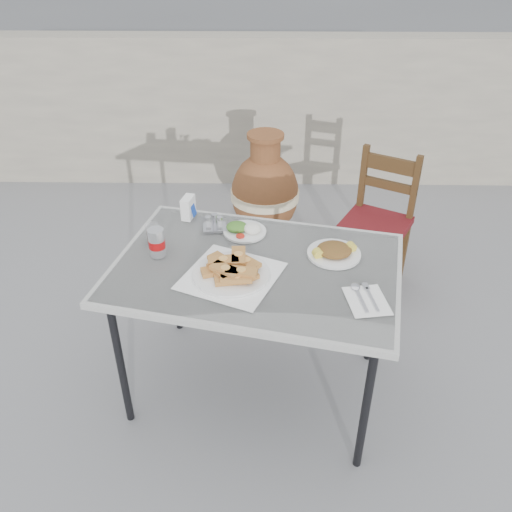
{
  "coord_description": "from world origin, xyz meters",
  "views": [
    {
      "loc": [
        -0.11,
        -1.89,
        2.09
      ],
      "look_at": [
        -0.14,
        0.09,
        0.76
      ],
      "focal_mm": 38.0,
      "sensor_mm": 36.0,
      "label": 1
    }
  ],
  "objects_px": {
    "pide_plate": "(231,269)",
    "salad_chopped_plate": "(334,251)",
    "terracotta_urn": "(265,195)",
    "cafe_table": "(256,275)",
    "chair": "(377,221)",
    "condiment_caddy": "(214,224)",
    "soda_can": "(157,242)",
    "napkin_holder": "(188,207)",
    "salad_rice_plate": "(244,229)",
    "cola_glass": "(153,234)"
  },
  "relations": [
    {
      "from": "condiment_caddy",
      "to": "terracotta_urn",
      "type": "xyz_separation_m",
      "value": [
        0.24,
        1.09,
        -0.4
      ]
    },
    {
      "from": "cafe_table",
      "to": "chair",
      "type": "xyz_separation_m",
      "value": [
        0.72,
        0.94,
        -0.26
      ]
    },
    {
      "from": "condiment_caddy",
      "to": "chair",
      "type": "distance_m",
      "value": 1.18
    },
    {
      "from": "cafe_table",
      "to": "condiment_caddy",
      "type": "bearing_deg",
      "value": 124.38
    },
    {
      "from": "pide_plate",
      "to": "salad_chopped_plate",
      "type": "height_order",
      "value": "pide_plate"
    },
    {
      "from": "salad_chopped_plate",
      "to": "terracotta_urn",
      "type": "relative_size",
      "value": 0.29
    },
    {
      "from": "cola_glass",
      "to": "soda_can",
      "type": "bearing_deg",
      "value": -70.44
    },
    {
      "from": "chair",
      "to": "napkin_holder",
      "type": "bearing_deg",
      "value": -124.66
    },
    {
      "from": "salad_chopped_plate",
      "to": "condiment_caddy",
      "type": "xyz_separation_m",
      "value": [
        -0.55,
        0.22,
        0.01
      ]
    },
    {
      "from": "pide_plate",
      "to": "soda_can",
      "type": "xyz_separation_m",
      "value": [
        -0.33,
        0.16,
        0.03
      ]
    },
    {
      "from": "cafe_table",
      "to": "pide_plate",
      "type": "relative_size",
      "value": 2.86
    },
    {
      "from": "cafe_table",
      "to": "salad_rice_plate",
      "type": "xyz_separation_m",
      "value": [
        -0.06,
        0.27,
        0.07
      ]
    },
    {
      "from": "pide_plate",
      "to": "salad_chopped_plate",
      "type": "relative_size",
      "value": 2.02
    },
    {
      "from": "salad_rice_plate",
      "to": "pide_plate",
      "type": "bearing_deg",
      "value": -96.83
    },
    {
      "from": "salad_rice_plate",
      "to": "cola_glass",
      "type": "distance_m",
      "value": 0.43
    },
    {
      "from": "salad_chopped_plate",
      "to": "condiment_caddy",
      "type": "relative_size",
      "value": 2.03
    },
    {
      "from": "terracotta_urn",
      "to": "cafe_table",
      "type": "bearing_deg",
      "value": -91.56
    },
    {
      "from": "salad_chopped_plate",
      "to": "cola_glass",
      "type": "height_order",
      "value": "cola_glass"
    },
    {
      "from": "soda_can",
      "to": "napkin_holder",
      "type": "relative_size",
      "value": 1.19
    },
    {
      "from": "salad_rice_plate",
      "to": "salad_chopped_plate",
      "type": "height_order",
      "value": "same"
    },
    {
      "from": "cafe_table",
      "to": "cola_glass",
      "type": "height_order",
      "value": "cola_glass"
    },
    {
      "from": "cafe_table",
      "to": "salad_rice_plate",
      "type": "height_order",
      "value": "salad_rice_plate"
    },
    {
      "from": "salad_rice_plate",
      "to": "salad_chopped_plate",
      "type": "xyz_separation_m",
      "value": [
        0.41,
        -0.19,
        0.0
      ]
    },
    {
      "from": "salad_chopped_plate",
      "to": "soda_can",
      "type": "height_order",
      "value": "soda_can"
    },
    {
      "from": "cafe_table",
      "to": "cola_glass",
      "type": "distance_m",
      "value": 0.52
    },
    {
      "from": "pide_plate",
      "to": "salad_rice_plate",
      "type": "height_order",
      "value": "pide_plate"
    },
    {
      "from": "pide_plate",
      "to": "condiment_caddy",
      "type": "xyz_separation_m",
      "value": [
        -0.1,
        0.38,
        -0.01
      ]
    },
    {
      "from": "napkin_holder",
      "to": "cola_glass",
      "type": "bearing_deg",
      "value": -106.74
    },
    {
      "from": "napkin_holder",
      "to": "condiment_caddy",
      "type": "bearing_deg",
      "value": -26.08
    },
    {
      "from": "napkin_holder",
      "to": "chair",
      "type": "bearing_deg",
      "value": 39.83
    },
    {
      "from": "pide_plate",
      "to": "cola_glass",
      "type": "xyz_separation_m",
      "value": [
        -0.37,
        0.27,
        0.01
      ]
    },
    {
      "from": "terracotta_urn",
      "to": "cola_glass",
      "type": "bearing_deg",
      "value": -113.13
    },
    {
      "from": "chair",
      "to": "terracotta_urn",
      "type": "height_order",
      "value": "chair"
    },
    {
      "from": "soda_can",
      "to": "terracotta_urn",
      "type": "relative_size",
      "value": 0.16
    },
    {
      "from": "soda_can",
      "to": "cola_glass",
      "type": "xyz_separation_m",
      "value": [
        -0.04,
        0.11,
        -0.03
      ]
    },
    {
      "from": "cafe_table",
      "to": "pide_plate",
      "type": "height_order",
      "value": "pide_plate"
    },
    {
      "from": "pide_plate",
      "to": "terracotta_urn",
      "type": "bearing_deg",
      "value": 84.52
    },
    {
      "from": "cafe_table",
      "to": "napkin_holder",
      "type": "bearing_deg",
      "value": 129.65
    },
    {
      "from": "terracotta_urn",
      "to": "soda_can",
      "type": "bearing_deg",
      "value": -109.88
    },
    {
      "from": "napkin_holder",
      "to": "pide_plate",
      "type": "bearing_deg",
      "value": -50.81
    },
    {
      "from": "soda_can",
      "to": "chair",
      "type": "distance_m",
      "value": 1.5
    },
    {
      "from": "cafe_table",
      "to": "condiment_caddy",
      "type": "height_order",
      "value": "condiment_caddy"
    },
    {
      "from": "pide_plate",
      "to": "cola_glass",
      "type": "bearing_deg",
      "value": 144.64
    },
    {
      "from": "terracotta_urn",
      "to": "chair",
      "type": "bearing_deg",
      "value": -33.26
    },
    {
      "from": "pide_plate",
      "to": "cola_glass",
      "type": "height_order",
      "value": "cola_glass"
    },
    {
      "from": "chair",
      "to": "pide_plate",
      "type": "bearing_deg",
      "value": -99.86
    },
    {
      "from": "pide_plate",
      "to": "condiment_caddy",
      "type": "relative_size",
      "value": 4.1
    },
    {
      "from": "chair",
      "to": "terracotta_urn",
      "type": "xyz_separation_m",
      "value": [
        -0.68,
        0.45,
        -0.06
      ]
    },
    {
      "from": "cafe_table",
      "to": "salad_rice_plate",
      "type": "relative_size",
      "value": 6.77
    },
    {
      "from": "salad_rice_plate",
      "to": "salad_chopped_plate",
      "type": "bearing_deg",
      "value": -24.78
    }
  ]
}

